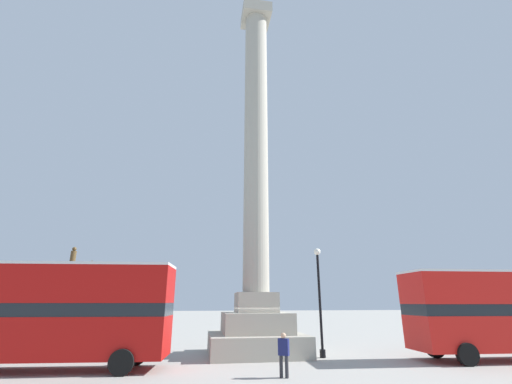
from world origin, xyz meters
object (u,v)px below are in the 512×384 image
monument_column (256,217)px  bus_a (52,310)px  equestrian_statue (64,316)px  street_lamp (320,298)px  pedestrian_near_lamp (284,353)px

monument_column → bus_a: (-9.75, -3.31, -5.42)m
monument_column → equestrian_statue: bearing=159.2°
monument_column → street_lamp: (3.30, -1.65, -4.85)m
bus_a → street_lamp: bearing=12.0°
equestrian_statue → street_lamp: 16.39m
monument_column → pedestrian_near_lamp: size_ratio=15.51×
bus_a → equestrian_statue: 8.11m
monument_column → bus_a: size_ratio=2.41×
bus_a → pedestrian_near_lamp: size_ratio=6.44×
equestrian_statue → street_lamp: equestrian_statue is taller
monument_column → bus_a: bearing=-161.2°
street_lamp → pedestrian_near_lamp: street_lamp is taller
street_lamp → pedestrian_near_lamp: 5.96m
equestrian_statue → pedestrian_near_lamp: (11.94, -10.70, -1.04)m
equestrian_statue → monument_column: bearing=-17.7°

